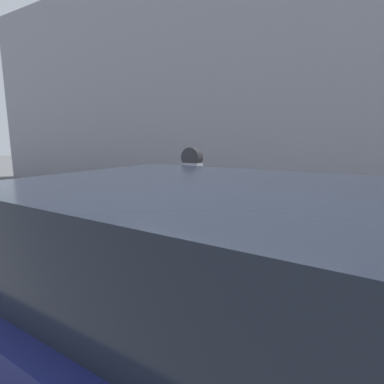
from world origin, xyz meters
The scene contains 5 objects.
ground_plane centered at (0.00, 0.00, 0.00)m, with size 60.00×60.00×0.00m, color #515154.
sidewalk centered at (0.00, 2.20, 0.05)m, with size 24.00×2.80×0.11m.
building_facade centered at (0.00, 5.45, 3.19)m, with size 24.00×0.30×6.38m.
parking_meter centered at (-0.33, 1.05, 1.14)m, with size 0.21×0.14×1.42m.
parked_car_beside_meter centered at (0.67, -0.34, 0.68)m, with size 4.79×1.94×1.38m.
Camera 1 is at (1.35, -1.72, 1.61)m, focal length 28.00 mm.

